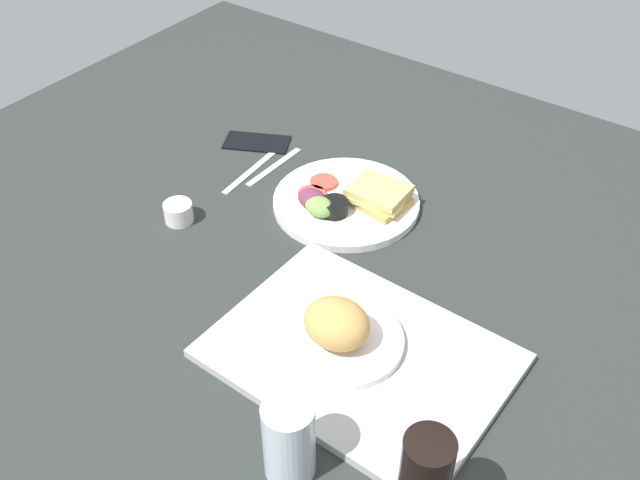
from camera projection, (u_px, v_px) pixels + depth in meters
ground_plane at (338, 258)px, 138.09cm from camera, size 190.00×150.00×3.00cm
serving_tray at (359, 356)px, 116.95cm from camera, size 45.74×34.01×1.60cm
bread_plate_near at (339, 331)px, 115.58cm from camera, size 19.55×19.55×8.77cm
plate_with_salad at (348, 201)px, 146.27cm from camera, size 29.21×29.21×5.40cm
drinking_glass at (289, 440)px, 98.20cm from camera, size 7.16×7.16×13.39cm
espresso_cup at (178, 212)px, 142.96cm from camera, size 5.60×5.60×4.00cm
fork at (274, 166)px, 157.89cm from camera, size 1.72×17.02×0.50cm
knife at (251, 170)px, 156.76cm from camera, size 2.77×19.05×0.50cm
cell_phone at (257, 142)px, 164.95cm from camera, size 16.10×12.89×0.80cm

